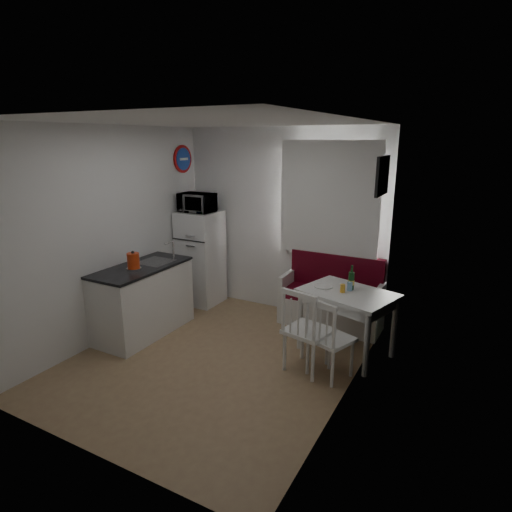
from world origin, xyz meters
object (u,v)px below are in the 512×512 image
at_px(kitchen_counter, 144,299).
at_px(chair_left, 305,323).
at_px(microwave, 197,203).
at_px(kettle, 133,261).
at_px(dining_table, 348,299).
at_px(fridge, 201,258).
at_px(chair_right, 328,331).
at_px(wine_bottle, 351,277).
at_px(bench, 331,303).

xyz_separation_m(kitchen_counter, chair_left, (2.20, 0.03, 0.13)).
distance_m(microwave, kettle, 1.47).
distance_m(chair_left, kettle, 2.20).
bearing_deg(dining_table, fridge, -176.21).
height_order(chair_left, chair_right, chair_left).
xyz_separation_m(chair_right, wine_bottle, (0.00, 0.76, 0.36)).
relative_size(fridge, kettle, 6.05).
height_order(dining_table, kettle, kettle).
bearing_deg(fridge, microwave, -90.00).
height_order(dining_table, wine_bottle, wine_bottle).
bearing_deg(wine_bottle, fridge, 169.49).
bearing_deg(chair_right, wine_bottle, 110.94).
distance_m(bench, fridge, 2.07).
relative_size(kitchen_counter, bench, 0.99).
bearing_deg(kitchen_counter, chair_left, 0.67).
height_order(microwave, kettle, microwave).
xyz_separation_m(chair_left, kettle, (-2.15, -0.20, 0.43)).
relative_size(chair_left, wine_bottle, 1.82).
bearing_deg(chair_left, chair_right, 13.39).
bearing_deg(chair_right, kettle, -154.14).
xyz_separation_m(dining_table, microwave, (-2.43, 0.50, 0.87)).
height_order(dining_table, microwave, microwave).
bearing_deg(kettle, chair_left, 5.30).
bearing_deg(chair_right, microwave, 175.40).
bearing_deg(chair_left, kitchen_counter, -167.51).
bearing_deg(microwave, fridge, 90.00).
height_order(bench, chair_left, bench).
height_order(kitchen_counter, microwave, microwave).
height_order(bench, fridge, fridge).
xyz_separation_m(bench, wine_bottle, (0.40, -0.56, 0.59)).
relative_size(chair_right, wine_bottle, 1.84).
bearing_deg(microwave, chair_left, -28.21).
xyz_separation_m(kitchen_counter, dining_table, (2.45, 0.69, 0.22)).
bearing_deg(chair_left, microwave, 163.60).
bearing_deg(bench, wine_bottle, -54.44).
bearing_deg(dining_table, kettle, -143.56).
relative_size(dining_table, chair_left, 2.24).
distance_m(kitchen_counter, wine_bottle, 2.61).
distance_m(chair_left, chair_right, 0.26).
distance_m(fridge, wine_bottle, 2.48).
relative_size(fridge, wine_bottle, 4.90).
xyz_separation_m(bench, chair_left, (0.15, -1.33, 0.27)).
height_order(chair_left, kettle, kettle).
relative_size(bench, chair_right, 2.52).
distance_m(microwave, wine_bottle, 2.54).
xyz_separation_m(microwave, wine_bottle, (2.43, -0.40, -0.64)).
bearing_deg(fridge, dining_table, -12.78).
xyz_separation_m(fridge, wine_bottle, (2.43, -0.45, 0.20)).
bearing_deg(fridge, kitchen_counter, -90.90).
height_order(bench, microwave, microwave).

